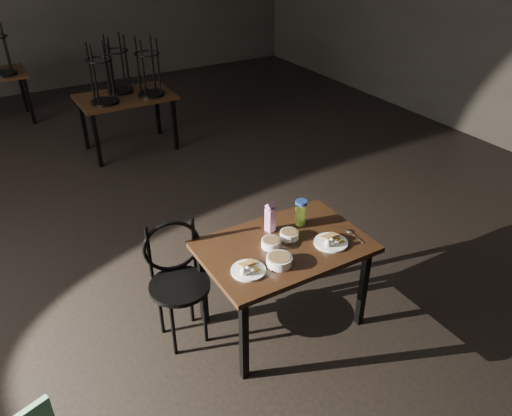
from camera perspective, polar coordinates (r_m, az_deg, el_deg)
main_table at (r=3.65m, az=3.21°, el=-5.19°), size 1.20×0.80×0.75m
plate_left at (r=3.34m, az=-0.89°, el=-6.98°), size 0.23×0.23×0.08m
plate_right at (r=3.64m, az=8.57°, el=-3.76°), size 0.25×0.25×0.08m
bowl_near at (r=3.57m, az=1.72°, el=-4.00°), size 0.14×0.14×0.05m
bowl_far at (r=3.66m, az=3.82°, el=-3.06°), size 0.14×0.14×0.05m
bowl_big at (r=3.40m, az=2.66°, el=-6.00°), size 0.18×0.18×0.06m
juice_carton at (r=3.69m, az=1.64°, el=-1.14°), size 0.07×0.07×0.24m
water_bottle at (r=3.79m, az=5.15°, el=-0.46°), size 0.10×0.10×0.20m
spoon at (r=3.79m, az=10.75°, el=-2.73°), size 0.05×0.21×0.01m
bentwood_chair at (r=3.69m, az=-9.03°, el=-7.42°), size 0.47×0.46×0.93m
bg_table_right at (r=6.81m, az=-14.72°, el=12.52°), size 1.20×0.80×1.48m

